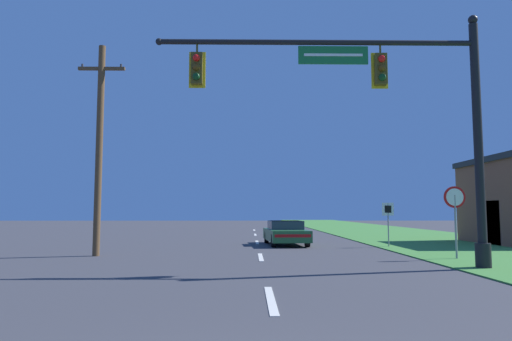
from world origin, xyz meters
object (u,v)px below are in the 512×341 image
Objects in this scene: signal_mast at (396,111)px; route_sign_post at (388,214)px; utility_pole_near at (99,145)px; stop_sign at (455,206)px; car_ahead at (286,233)px.

route_sign_post is at bearing 75.23° from signal_mast.
signal_mast is 1.22× the size of utility_pole_near.
signal_mast is 4.86× the size of route_sign_post.
signal_mast is 3.94× the size of stop_sign.
utility_pole_near is at bearing -161.65° from route_sign_post.
utility_pole_near is at bearing 158.33° from signal_mast.
stop_sign is 0.31× the size of utility_pole_near.
stop_sign is at bearing -52.50° from car_ahead.
route_sign_post is at bearing 97.08° from stop_sign.
utility_pole_near reaches higher than signal_mast.
car_ahead is at bearing 36.45° from utility_pole_near.
utility_pole_near is at bearing 173.62° from stop_sign.
utility_pole_near is at bearing -143.55° from car_ahead.
signal_mast is 2.22× the size of car_ahead.
utility_pole_near is (-12.27, -4.07, 2.67)m from route_sign_post.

